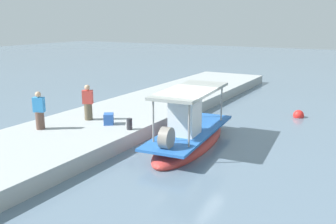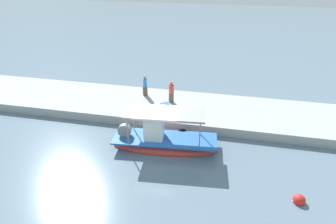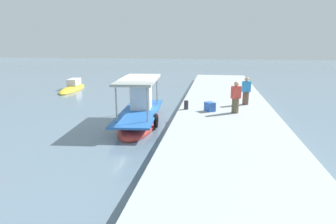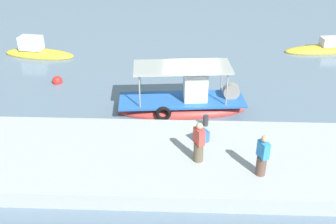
# 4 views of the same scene
# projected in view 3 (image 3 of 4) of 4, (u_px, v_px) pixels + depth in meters

# --- Properties ---
(ground_plane) EXTENTS (120.00, 120.00, 0.00)m
(ground_plane) POSITION_uv_depth(u_px,v_px,m) (139.00, 121.00, 15.59)
(ground_plane) COLOR slate
(dock_quay) EXTENTS (36.00, 5.15, 0.61)m
(dock_quay) POSITION_uv_depth(u_px,v_px,m) (226.00, 119.00, 14.79)
(dock_quay) COLOR #A6ACAC
(dock_quay) RESTS_ON ground_plane
(main_fishing_boat) EXTENTS (6.48, 2.45, 2.74)m
(main_fishing_boat) POSITION_uv_depth(u_px,v_px,m) (140.00, 115.00, 15.14)
(main_fishing_boat) COLOR #C53B35
(main_fishing_boat) RESTS_ON ground_plane
(fisherman_near_bollard) EXTENTS (0.47, 0.52, 1.62)m
(fisherman_near_bollard) POSITION_uv_depth(u_px,v_px,m) (246.00, 92.00, 16.67)
(fisherman_near_bollard) COLOR brown
(fisherman_near_bollard) RESTS_ON dock_quay
(fisherman_by_crate) EXTENTS (0.49, 0.53, 1.64)m
(fisherman_by_crate) POSITION_uv_depth(u_px,v_px,m) (236.00, 99.00, 14.68)
(fisherman_by_crate) COLOR brown
(fisherman_by_crate) RESTS_ON dock_quay
(mooring_bollard) EXTENTS (0.24, 0.24, 0.48)m
(mooring_bollard) POSITION_uv_depth(u_px,v_px,m) (186.00, 105.00, 15.58)
(mooring_bollard) COLOR #2D2D33
(mooring_bollard) RESTS_ON dock_quay
(cargo_crate) EXTENTS (0.66, 0.64, 0.48)m
(cargo_crate) POSITION_uv_depth(u_px,v_px,m) (210.00, 107.00, 15.16)
(cargo_crate) COLOR blue
(cargo_crate) RESTS_ON dock_quay
(moored_boat_near) EXTENTS (5.60, 2.17, 1.20)m
(moored_boat_near) POSITION_uv_depth(u_px,v_px,m) (73.00, 88.00, 25.76)
(moored_boat_near) COLOR gold
(moored_boat_near) RESTS_ON ground_plane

